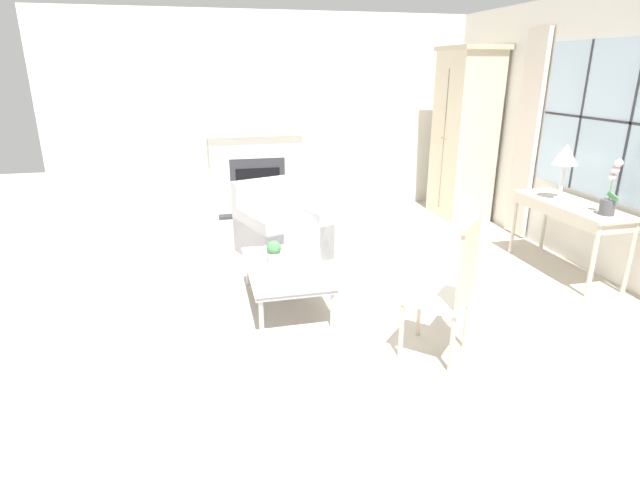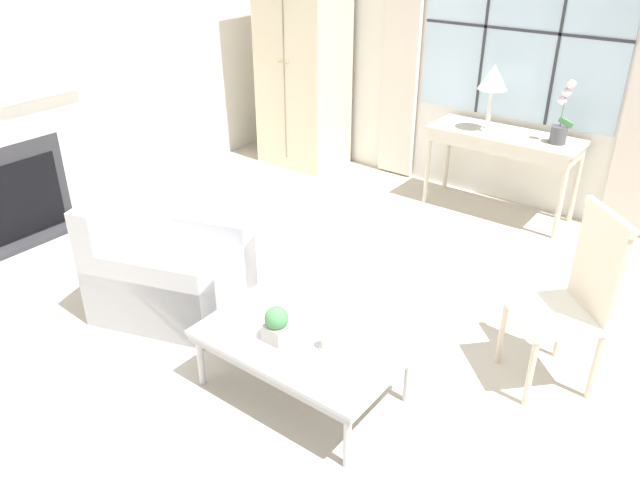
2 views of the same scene
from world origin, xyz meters
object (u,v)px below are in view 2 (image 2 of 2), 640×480
at_px(side_chair_wooden, 576,292).
at_px(potted_orchid, 561,122).
at_px(console_table, 504,143).
at_px(armchair_upholstered, 168,269).
at_px(potted_plant_small, 277,324).
at_px(pillar_candle, 328,340).
at_px(table_lamp, 493,79).
at_px(armoire, 303,53).
at_px(coffee_table, 302,344).
at_px(fireplace, 9,160).

bearing_deg(side_chair_wooden, potted_orchid, 111.78).
height_order(console_table, potted_orchid, potted_orchid).
height_order(armchair_upholstered, side_chair_wooden, side_chair_wooden).
xyz_separation_m(potted_orchid, armchair_upholstered, (-1.66, -2.83, -0.66)).
bearing_deg(potted_plant_small, pillar_candle, 20.35).
relative_size(table_lamp, side_chair_wooden, 0.53).
xyz_separation_m(armoire, console_table, (2.21, 0.05, -0.51)).
relative_size(armchair_upholstered, coffee_table, 0.98).
relative_size(side_chair_wooden, coffee_table, 0.96).
bearing_deg(potted_orchid, table_lamp, -176.20).
xyz_separation_m(potted_plant_small, pillar_candle, (0.27, 0.10, -0.05)).
bearing_deg(fireplace, table_lamp, 45.04).
bearing_deg(coffee_table, armchair_upholstered, 172.57).
relative_size(side_chair_wooden, potted_plant_small, 5.16).
bearing_deg(armchair_upholstered, table_lamp, 69.32).
height_order(side_chair_wooden, potted_plant_small, side_chair_wooden).
height_order(table_lamp, pillar_candle, table_lamp).
xyz_separation_m(fireplace, armoire, (0.79, 2.83, 0.49)).
bearing_deg(pillar_candle, fireplace, 178.16).
height_order(armchair_upholstered, coffee_table, armchair_upholstered).
xyz_separation_m(armoire, side_chair_wooden, (3.45, -1.93, -0.57)).
bearing_deg(potted_plant_small, fireplace, 176.08).
relative_size(fireplace, potted_orchid, 3.84).
height_order(potted_orchid, side_chair_wooden, potted_orchid).
bearing_deg(coffee_table, table_lamp, 95.10).
height_order(fireplace, table_lamp, fireplace).
distance_m(console_table, coffee_table, 3.01).
distance_m(fireplace, potted_orchid, 4.50).
relative_size(armoire, side_chair_wooden, 2.15).
height_order(armoire, armchair_upholstered, armoire).
height_order(fireplace, armchair_upholstered, fireplace).
bearing_deg(potted_plant_small, side_chair_wooden, 41.92).
xyz_separation_m(fireplace, armchair_upholstered, (1.79, 0.06, -0.41)).
bearing_deg(table_lamp, coffee_table, -84.90).
height_order(coffee_table, potted_plant_small, potted_plant_small).
distance_m(armoire, side_chair_wooden, 3.99).
bearing_deg(armchair_upholstered, console_table, 66.70).
relative_size(armchair_upholstered, potted_plant_small, 5.26).
distance_m(armoire, pillar_candle, 3.92).
relative_size(armoire, table_lamp, 4.04).
bearing_deg(armchair_upholstered, pillar_candle, -6.18).
bearing_deg(armchair_upholstered, side_chair_wooden, 19.04).
bearing_deg(coffee_table, fireplace, 177.86).
bearing_deg(coffee_table, pillar_candle, 3.41).
xyz_separation_m(console_table, table_lamp, (-0.16, -0.03, 0.54)).
distance_m(table_lamp, potted_plant_small, 3.14).
height_order(potted_orchid, pillar_candle, potted_orchid).
bearing_deg(table_lamp, potted_plant_small, -86.88).
bearing_deg(side_chair_wooden, potted_plant_small, -138.08).
relative_size(potted_orchid, side_chair_wooden, 0.49).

